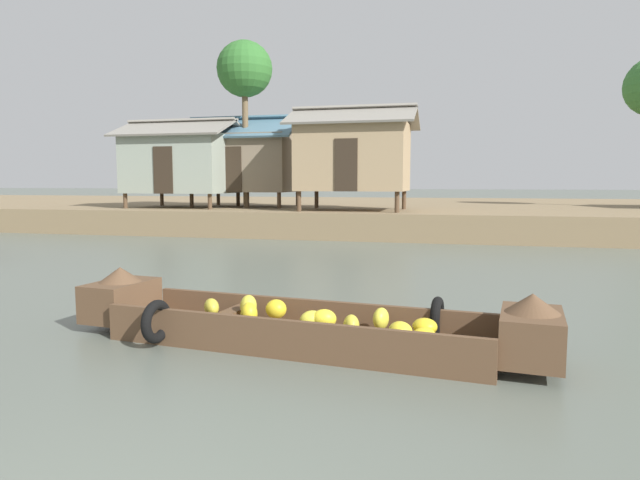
# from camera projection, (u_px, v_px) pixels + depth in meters

# --- Properties ---
(ground_plane) EXTENTS (300.00, 300.00, 0.00)m
(ground_plane) POSITION_uv_depth(u_px,v_px,m) (364.00, 274.00, 11.92)
(ground_plane) COLOR #596056
(riverbank_strip) EXTENTS (160.00, 20.00, 0.93)m
(riverbank_strip) POSITION_uv_depth(u_px,v_px,m) (418.00, 212.00, 27.77)
(riverbank_strip) COLOR #7F6B4C
(riverbank_strip) RESTS_ON ground
(banana_boat) EXTENTS (5.92, 1.68, 0.82)m
(banana_boat) POSITION_uv_depth(u_px,v_px,m) (300.00, 324.00, 6.70)
(banana_boat) COLOR brown
(banana_boat) RESTS_ON ground
(stilt_house_left) EXTENTS (4.74, 3.73, 3.60)m
(stilt_house_left) POSITION_uv_depth(u_px,v_px,m) (183.00, 162.00, 22.94)
(stilt_house_left) COLOR #4C3826
(stilt_house_left) RESTS_ON riverbank_strip
(stilt_house_mid_left) EXTENTS (4.86, 3.52, 3.79)m
(stilt_house_mid_left) POSITION_uv_depth(u_px,v_px,m) (246.00, 162.00, 23.56)
(stilt_house_mid_left) COLOR #4C3826
(stilt_house_mid_left) RESTS_ON riverbank_strip
(stilt_house_mid_right) EXTENTS (4.57, 3.45, 3.81)m
(stilt_house_mid_right) POSITION_uv_depth(u_px,v_px,m) (354.00, 155.00, 20.47)
(stilt_house_mid_right) COLOR #4C3826
(stilt_house_mid_right) RESTS_ON riverbank_strip
(palm_tree_mid) EXTENTS (2.22, 2.22, 6.65)m
(palm_tree_mid) POSITION_uv_depth(u_px,v_px,m) (245.00, 71.00, 22.28)
(palm_tree_mid) COLOR brown
(palm_tree_mid) RESTS_ON riverbank_strip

